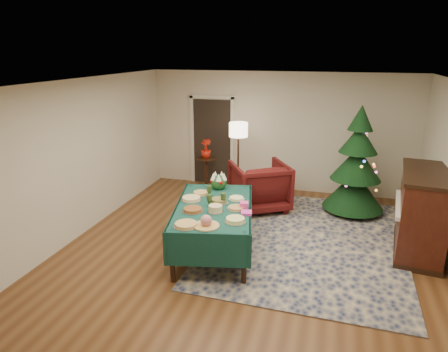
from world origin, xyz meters
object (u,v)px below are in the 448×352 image
(floor_lamp, at_px, (238,134))
(christmas_tree, at_px, (356,166))
(gift_box, at_px, (244,205))
(side_table, at_px, (206,174))
(buffet_table, at_px, (214,215))
(armchair, at_px, (259,184))
(potted_plant, at_px, (206,153))
(piano, at_px, (421,213))

(floor_lamp, bearing_deg, christmas_tree, -7.14)
(gift_box, xyz_separation_m, side_table, (-1.56, 2.87, -0.49))
(buffet_table, xyz_separation_m, armchair, (0.36, 1.98, -0.10))
(christmas_tree, bearing_deg, floor_lamp, 172.86)
(buffet_table, relative_size, armchair, 2.09)
(buffet_table, distance_m, potted_plant, 3.07)
(side_table, distance_m, potted_plant, 0.51)
(armchair, height_order, potted_plant, armchair)
(buffet_table, relative_size, floor_lamp, 1.37)
(floor_lamp, bearing_deg, buffet_table, -84.67)
(piano, bearing_deg, gift_box, -161.48)
(christmas_tree, bearing_deg, side_table, 170.56)
(buffet_table, distance_m, side_table, 3.08)
(armchair, relative_size, christmas_tree, 0.50)
(floor_lamp, bearing_deg, side_table, 163.89)
(christmas_tree, bearing_deg, buffet_table, -133.60)
(piano, bearing_deg, floor_lamp, 153.23)
(armchair, relative_size, side_table, 1.43)
(armchair, relative_size, floor_lamp, 0.65)
(floor_lamp, distance_m, side_table, 1.35)
(piano, bearing_deg, potted_plant, 155.16)
(buffet_table, bearing_deg, armchair, 79.62)
(floor_lamp, height_order, piano, floor_lamp)
(gift_box, bearing_deg, buffet_table, 179.79)
(armchair, relative_size, potted_plant, 2.50)
(gift_box, distance_m, piano, 2.85)
(potted_plant, height_order, christmas_tree, christmas_tree)
(floor_lamp, xyz_separation_m, potted_plant, (-0.82, 0.24, -0.53))
(floor_lamp, height_order, side_table, floor_lamp)
(buffet_table, relative_size, side_table, 2.99)
(armchair, xyz_separation_m, piano, (2.82, -1.08, 0.12))
(side_table, bearing_deg, gift_box, -61.48)
(buffet_table, bearing_deg, gift_box, -0.21)
(gift_box, height_order, potted_plant, potted_plant)
(floor_lamp, relative_size, side_table, 2.19)
(buffet_table, xyz_separation_m, potted_plant, (-1.07, 2.87, 0.24))
(buffet_table, bearing_deg, potted_plant, 110.41)
(buffet_table, distance_m, christmas_tree, 3.23)
(armchair, bearing_deg, side_table, -61.99)
(gift_box, xyz_separation_m, floor_lamp, (-0.74, 2.64, 0.55))
(gift_box, relative_size, christmas_tree, 0.06)
(gift_box, distance_m, floor_lamp, 2.79)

